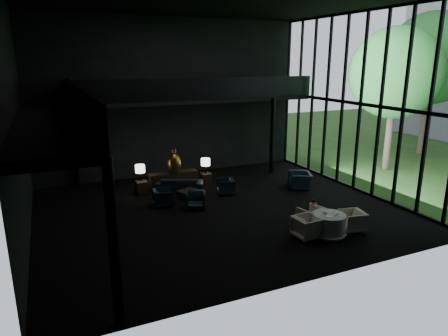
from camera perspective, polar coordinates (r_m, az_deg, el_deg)
name	(u,v)px	position (r m, az deg, el deg)	size (l,w,h in m)	color
floor	(219,210)	(16.37, -0.67, -6.00)	(14.00, 12.00, 0.02)	black
wall_back	(173,98)	(20.99, -7.32, 9.84)	(14.00, 0.04, 8.00)	black
wall_front	(314,140)	(10.22, 12.78, 3.99)	(14.00, 0.04, 8.00)	black
wall_left	(14,123)	(14.18, -27.81, 5.67)	(0.04, 12.00, 8.00)	black
curtain_wall	(361,104)	(19.21, 18.92, 8.66)	(0.20, 12.00, 8.00)	black
mezzanine_left	(49,121)	(14.14, -23.77, 6.12)	(2.00, 12.00, 0.25)	black
mezzanine_back	(198,99)	(20.37, -3.75, 9.76)	(12.00, 2.00, 0.25)	black
railing_left	(80,101)	(14.11, -19.94, 8.94)	(0.06, 12.00, 1.00)	black
railing_back	(205,88)	(19.39, -2.73, 11.28)	(12.00, 0.06, 1.00)	black
column_sw	(114,244)	(9.25, -15.51, -10.48)	(0.24, 0.24, 4.00)	black
column_nw	(74,146)	(20.13, -20.62, 2.99)	(0.24, 0.24, 4.00)	black
column_ne	(272,136)	(21.39, 6.91, 4.53)	(0.24, 0.24, 4.00)	black
tree_near	(395,73)	(23.40, 23.30, 12.33)	(4.80, 4.80, 7.65)	#382D23
tree_far	(432,59)	(28.47, 27.54, 13.69)	(5.60, 5.60, 8.80)	#382D23
console	(174,180)	(19.30, -7.21, -1.65)	(2.30, 0.52, 0.73)	black
bronze_urn	(174,163)	(18.89, -7.13, 0.76)	(0.64, 0.64, 1.20)	#B28631
side_table_left	(142,187)	(18.72, -11.66, -2.68)	(0.50, 0.50, 0.55)	black
table_lamp_left	(140,169)	(18.64, -11.90, -0.20)	(0.44, 0.44, 0.74)	black
side_table_right	(206,179)	(19.65, -2.58, -1.52)	(0.49, 0.49, 0.54)	black
table_lamp_right	(206,163)	(19.48, -2.66, 0.77)	(0.44, 0.44, 0.74)	black
sofa	(180,181)	(18.69, -6.36, -1.92)	(2.28, 0.67, 0.89)	black
lounge_armchair_west	(163,197)	(16.88, -8.73, -4.05)	(0.79, 0.74, 0.81)	black
lounge_armchair_east	(225,186)	(18.14, 0.21, -2.55)	(0.76, 0.71, 0.78)	black
lounge_armchair_south	(196,200)	(16.43, -4.07, -4.51)	(0.76, 0.71, 0.78)	black
window_armchair	(300,177)	(19.33, 10.80, -1.29)	(1.19, 0.78, 1.04)	black
coffee_table	(190,195)	(17.66, -4.95, -3.81)	(0.82, 0.82, 0.36)	black
dining_table	(329,226)	(14.52, 14.75, -7.98)	(1.28, 1.28, 0.75)	white
dining_chair_north	(311,215)	(15.03, 12.33, -6.58)	(0.84, 0.79, 0.87)	beige
dining_chair_east	(352,219)	(15.01, 17.83, -7.01)	(0.85, 0.79, 0.87)	silver
dining_chair_west	(307,225)	(14.05, 11.76, -7.99)	(0.90, 0.85, 0.93)	beige
child	(313,207)	(14.99, 12.63, -5.44)	(0.26, 0.26, 0.57)	#F0ABD0
plate_a	(329,216)	(14.16, 14.74, -6.70)	(0.26, 0.26, 0.02)	white
plate_b	(332,212)	(14.61, 15.22, -6.06)	(0.20, 0.20, 0.01)	white
saucer	(335,214)	(14.41, 15.61, -6.40)	(0.13, 0.13, 0.01)	white
coffee_cup	(338,213)	(14.45, 15.91, -6.22)	(0.07, 0.07, 0.05)	white
cereal_bowl	(325,212)	(14.38, 14.24, -6.18)	(0.17, 0.17, 0.09)	white
cream_pot	(336,215)	(14.26, 15.70, -6.50)	(0.06, 0.06, 0.07)	#99999E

